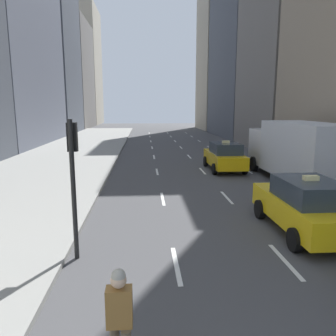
# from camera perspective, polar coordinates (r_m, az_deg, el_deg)

# --- Properties ---
(sidewalk_left) EXTENTS (8.00, 66.00, 0.15)m
(sidewalk_left) POSITION_cam_1_polar(r_m,az_deg,el_deg) (27.49, -16.84, 2.16)
(sidewalk_left) COLOR gray
(sidewalk_left) RESTS_ON ground
(lane_markings) EXTENTS (5.72, 56.00, 0.01)m
(lane_markings) POSITION_cam_1_polar(r_m,az_deg,el_deg) (23.16, 4.72, 0.90)
(lane_markings) COLOR white
(lane_markings) RESTS_ON ground
(taxi_lead) EXTENTS (2.02, 4.40, 1.87)m
(taxi_lead) POSITION_cam_1_polar(r_m,az_deg,el_deg) (11.06, 22.80, -6.05)
(taxi_lead) COLOR yellow
(taxi_lead) RESTS_ON ground
(taxi_second) EXTENTS (2.02, 4.40, 1.87)m
(taxi_second) POSITION_cam_1_polar(r_m,az_deg,el_deg) (20.58, 9.82, 2.03)
(taxi_second) COLOR yellow
(taxi_second) RESTS_ON ground
(box_truck) EXTENTS (2.58, 8.40, 3.15)m
(box_truck) POSITION_cam_1_polar(r_m,az_deg,el_deg) (18.01, 21.41, 2.91)
(box_truck) COLOR silver
(box_truck) RESTS_ON ground
(skateboarder) EXTENTS (0.36, 0.80, 1.75)m
(skateboarder) POSITION_cam_1_polar(r_m,az_deg,el_deg) (5.05, -8.41, -24.90)
(skateboarder) COLOR brown
(skateboarder) RESTS_ON ground
(traffic_light_pole) EXTENTS (0.24, 0.42, 3.60)m
(traffic_light_pole) POSITION_cam_1_polar(r_m,az_deg,el_deg) (8.54, -16.21, 0.20)
(traffic_light_pole) COLOR black
(traffic_light_pole) RESTS_ON ground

